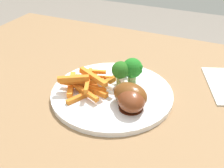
# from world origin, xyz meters

# --- Properties ---
(dining_table) EXTENTS (1.16, 0.71, 0.73)m
(dining_table) POSITION_xyz_m (0.00, 0.00, 0.62)
(dining_table) COLOR #8E6B47
(dining_table) RESTS_ON ground_plane
(dinner_plate) EXTENTS (0.28, 0.28, 0.01)m
(dinner_plate) POSITION_xyz_m (-0.02, -0.05, 0.73)
(dinner_plate) COLOR white
(dinner_plate) RESTS_ON dining_table
(broccoli_floret_front) EXTENTS (0.05, 0.05, 0.06)m
(broccoli_floret_front) POSITION_xyz_m (0.01, 0.00, 0.78)
(broccoli_floret_front) COLOR #88A759
(broccoli_floret_front) RESTS_ON dinner_plate
(broccoli_floret_middle) EXTENTS (0.05, 0.04, 0.06)m
(broccoli_floret_middle) POSITION_xyz_m (-0.01, -0.02, 0.78)
(broccoli_floret_middle) COLOR #92A554
(broccoli_floret_middle) RESTS_ON dinner_plate
(carrot_fries_pile) EXTENTS (0.13, 0.15, 0.04)m
(carrot_fries_pile) POSITION_xyz_m (-0.07, -0.07, 0.76)
(carrot_fries_pile) COLOR orange
(carrot_fries_pile) RESTS_ON dinner_plate
(chicken_drumstick_near) EXTENTS (0.10, 0.13, 0.05)m
(chicken_drumstick_near) POSITION_xyz_m (0.04, -0.09, 0.76)
(chicken_drumstick_near) COLOR #4D1E0E
(chicken_drumstick_near) RESTS_ON dinner_plate
(chicken_drumstick_far) EXTENTS (0.13, 0.07, 0.05)m
(chicken_drumstick_far) POSITION_xyz_m (0.04, -0.08, 0.77)
(chicken_drumstick_far) COLOR #4D230D
(chicken_drumstick_far) RESTS_ON dinner_plate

